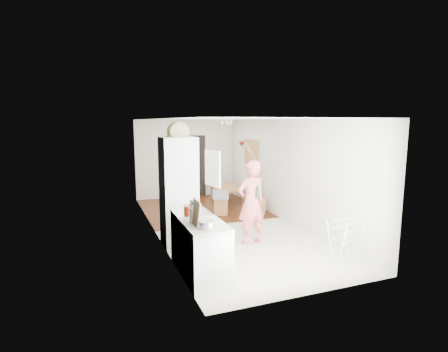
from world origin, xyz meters
TOP-DOWN VIEW (x-y plane):
  - room_shell at (0.00, 0.00)m, footprint 3.20×7.00m
  - floor at (0.00, 0.00)m, footprint 3.20×7.00m
  - wood_floor_overlay at (0.00, 1.85)m, footprint 3.20×3.30m
  - sage_wall_panel at (-1.59, -2.00)m, footprint 0.02×3.00m
  - tile_splashback at (-1.59, -2.55)m, footprint 0.02×1.90m
  - doorway_recess at (0.20, 3.48)m, footprint 0.90×0.04m
  - base_cabinet at (-1.30, -2.55)m, footprint 0.60×0.90m
  - worktop at (-1.30, -2.55)m, footprint 0.62×0.92m
  - range_cooker at (-1.30, -1.80)m, footprint 0.60×0.60m
  - cooker_top at (-1.30, -1.80)m, footprint 0.60×0.60m
  - fridge_housing at (-1.27, -0.78)m, footprint 0.66×0.66m
  - fridge_door at (-0.66, -1.08)m, footprint 0.14×0.56m
  - fridge_interior at (-0.96, -0.78)m, footprint 0.02×0.52m
  - pinboard at (1.58, 1.90)m, footprint 0.03×0.90m
  - pinboard_frame at (1.57, 1.90)m, footprint 0.00×0.94m
  - wall_sconce at (1.54, 2.55)m, footprint 0.18×0.18m
  - person at (0.09, -1.26)m, footprint 0.79×0.58m
  - dining_table at (0.96, 2.26)m, footprint 0.78×1.24m
  - dining_chair at (1.24, 0.84)m, footprint 0.49×0.49m
  - stool at (0.29, 1.02)m, footprint 0.46×0.46m
  - grey_drape at (0.26, 1.00)m, footprint 0.50×0.50m
  - drying_rack at (1.18, -2.74)m, footprint 0.45×0.41m
  - bread_bin at (-1.24, -0.70)m, footprint 0.47×0.45m
  - red_casserole at (-1.34, -1.98)m, footprint 0.32×0.32m
  - steel_pan at (-1.34, -2.79)m, footprint 0.22×0.22m
  - held_bottle at (0.16, -1.38)m, footprint 0.06×0.06m
  - bottle_a at (-1.42, -2.42)m, footprint 0.09×0.09m
  - bottle_b at (-1.43, -2.33)m, footprint 0.07×0.07m
  - bottle_c at (-1.45, -2.44)m, footprint 0.12×0.12m
  - pepper_mill_front at (-1.32, -2.12)m, footprint 0.08×0.08m
  - pepper_mill_back at (-1.36, -2.02)m, footprint 0.06×0.06m
  - chopping_boards at (-1.45, -2.59)m, footprint 0.10×0.28m

SIDE VIEW (x-z plane):
  - floor at x=0.00m, z-range -0.01..0.01m
  - wood_floor_overlay at x=0.00m, z-range 0.00..0.01m
  - dining_table at x=0.96m, z-range 0.00..0.41m
  - stool at x=0.29m, z-range 0.00..0.46m
  - drying_rack at x=1.18m, z-range 0.00..0.76m
  - base_cabinet at x=-1.30m, z-range 0.00..0.86m
  - range_cooker at x=-1.30m, z-range 0.00..0.88m
  - dining_chair at x=1.24m, z-range 0.00..0.98m
  - grey_drape at x=0.26m, z-range 0.46..0.64m
  - worktop at x=-1.30m, z-range 0.86..0.92m
  - cooker_top at x=-1.30m, z-range 0.88..0.92m
  - steel_pan at x=-1.34m, z-range 0.92..1.03m
  - red_casserole at x=-1.34m, z-range 0.92..1.08m
  - doorway_recess at x=0.20m, z-range 0.00..2.00m
  - person at x=0.09m, z-range 0.00..2.00m
  - pepper_mill_back at x=-1.36m, z-range 0.92..1.13m
  - pepper_mill_front at x=-1.32m, z-range 0.92..1.15m
  - bottle_c at x=-1.45m, z-range 0.92..1.15m
  - bottle_b at x=-1.43m, z-range 0.92..1.18m
  - fridge_housing at x=-1.27m, z-range 0.00..2.15m
  - bottle_a at x=-1.42m, z-range 0.92..1.23m
  - held_bottle at x=0.16m, z-range 0.95..1.21m
  - chopping_boards at x=-1.45m, z-range 0.92..1.30m
  - tile_splashback at x=-1.59m, z-range 0.90..1.40m
  - room_shell at x=0.00m, z-range 0.00..2.50m
  - fridge_door at x=-0.66m, z-range 1.20..1.90m
  - fridge_interior at x=-0.96m, z-range 1.22..1.88m
  - pinboard at x=1.58m, z-range 1.20..1.90m
  - pinboard_frame at x=1.57m, z-range 1.18..1.92m
  - wall_sconce at x=1.54m, z-range 1.67..1.83m
  - sage_wall_panel at x=-1.59m, z-range 1.20..2.50m
  - bread_bin at x=-1.24m, z-range 2.15..2.35m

